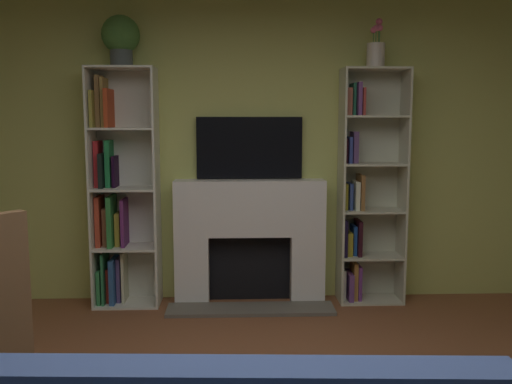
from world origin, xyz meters
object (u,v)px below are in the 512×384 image
at_px(bookshelf_left, 118,196).
at_px(tv, 249,148).
at_px(vase_with_flowers, 376,52).
at_px(bookshelf_right, 364,193).
at_px(potted_plant, 121,38).
at_px(fireplace, 250,237).

bearing_deg(bookshelf_left, tv, 4.61).
bearing_deg(vase_with_flowers, tv, 173.43).
relative_size(bookshelf_right, vase_with_flowers, 4.94).
bearing_deg(potted_plant, bookshelf_right, 1.09).
distance_m(bookshelf_left, bookshelf_right, 2.11).
xyz_separation_m(bookshelf_left, vase_with_flowers, (2.17, -0.03, 1.20)).
bearing_deg(potted_plant, vase_with_flowers, -0.03).
height_order(bookshelf_right, potted_plant, potted_plant).
height_order(potted_plant, vase_with_flowers, potted_plant).
bearing_deg(fireplace, vase_with_flowers, -1.66).
height_order(fireplace, bookshelf_left, bookshelf_left).
bearing_deg(fireplace, potted_plant, -178.39).
bearing_deg(vase_with_flowers, bookshelf_left, 179.18).
relative_size(bookshelf_left, vase_with_flowers, 4.94).
height_order(bookshelf_left, vase_with_flowers, vase_with_flowers).
bearing_deg(potted_plant, tv, 6.52).
xyz_separation_m(tv, bookshelf_left, (-1.12, -0.09, -0.40)).
distance_m(tv, potted_plant, 1.39).
bearing_deg(bookshelf_left, fireplace, -0.02).
xyz_separation_m(bookshelf_right, potted_plant, (-2.04, -0.04, 1.29)).
bearing_deg(potted_plant, bookshelf_left, 156.09).
distance_m(bookshelf_right, vase_with_flowers, 1.19).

